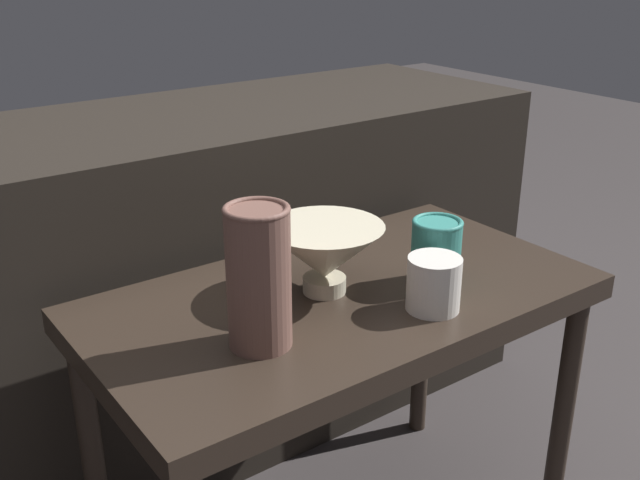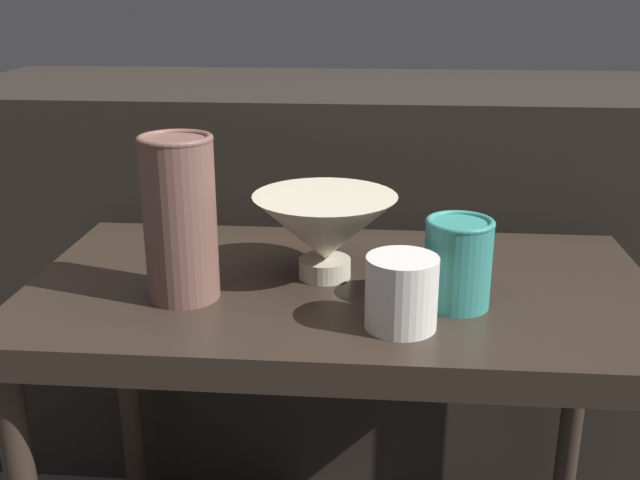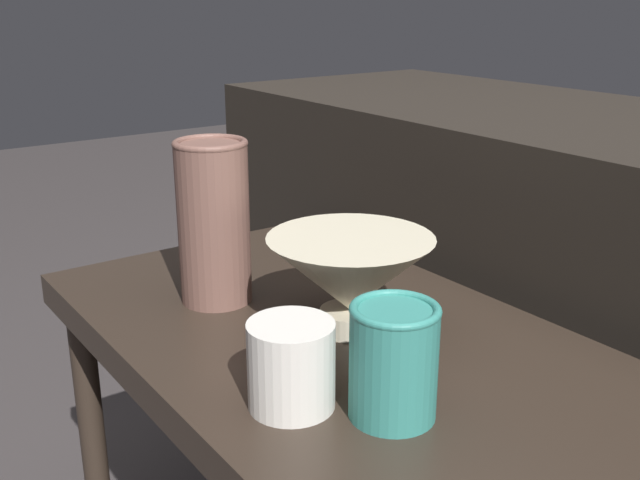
{
  "view_description": "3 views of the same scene",
  "coord_description": "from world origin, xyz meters",
  "px_view_note": "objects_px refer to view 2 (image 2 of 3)",
  "views": [
    {
      "loc": [
        -0.65,
        -0.84,
        1.04
      ],
      "look_at": [
        -0.04,
        0.0,
        0.62
      ],
      "focal_mm": 42.0,
      "sensor_mm": 36.0,
      "label": 1
    },
    {
      "loc": [
        0.05,
        -0.89,
        0.89
      ],
      "look_at": [
        -0.03,
        -0.01,
        0.58
      ],
      "focal_mm": 42.0,
      "sensor_mm": 36.0,
      "label": 2
    },
    {
      "loc": [
        0.59,
        -0.46,
        0.89
      ],
      "look_at": [
        -0.06,
        -0.0,
        0.63
      ],
      "focal_mm": 42.0,
      "sensor_mm": 36.0,
      "label": 3
    }
  ],
  "objects_px": {
    "cup": "(402,292)",
    "bowl": "(325,229)",
    "vase_textured_left": "(180,217)",
    "vase_colorful_right": "(458,262)"
  },
  "relations": [
    {
      "from": "cup",
      "to": "bowl",
      "type": "bearing_deg",
      "value": 124.11
    },
    {
      "from": "bowl",
      "to": "vase_textured_left",
      "type": "distance_m",
      "value": 0.19
    },
    {
      "from": "bowl",
      "to": "vase_textured_left",
      "type": "xyz_separation_m",
      "value": [
        -0.17,
        -0.08,
        0.04
      ]
    },
    {
      "from": "vase_textured_left",
      "to": "vase_colorful_right",
      "type": "height_order",
      "value": "vase_textured_left"
    },
    {
      "from": "cup",
      "to": "vase_textured_left",
      "type": "bearing_deg",
      "value": 166.5
    },
    {
      "from": "vase_colorful_right",
      "to": "cup",
      "type": "xyz_separation_m",
      "value": [
        -0.07,
        -0.06,
        -0.01
      ]
    },
    {
      "from": "bowl",
      "to": "cup",
      "type": "height_order",
      "value": "bowl"
    },
    {
      "from": "vase_colorful_right",
      "to": "cup",
      "type": "bearing_deg",
      "value": -135.78
    },
    {
      "from": "bowl",
      "to": "vase_colorful_right",
      "type": "xyz_separation_m",
      "value": [
        0.16,
        -0.08,
        -0.01
      ]
    },
    {
      "from": "vase_textured_left",
      "to": "cup",
      "type": "xyz_separation_m",
      "value": [
        0.26,
        -0.06,
        -0.06
      ]
    }
  ]
}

